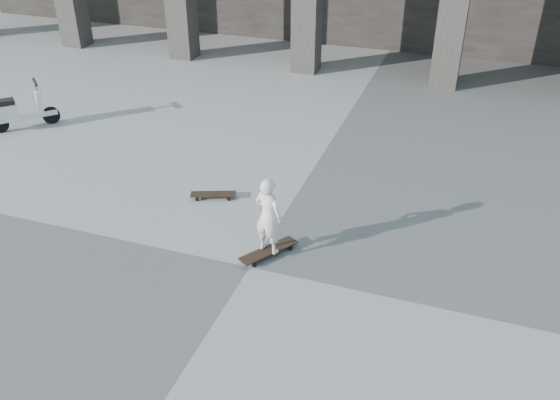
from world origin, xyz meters
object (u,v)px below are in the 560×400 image
(longboard, at_px, (269,251))
(skateboard_spare, at_px, (213,195))
(scooter, at_px, (11,113))
(child, at_px, (268,216))

(longboard, distance_m, skateboard_spare, 1.89)
(scooter, bearing_deg, skateboard_spare, -60.33)
(child, relative_size, scooter, 1.06)
(skateboard_spare, bearing_deg, longboard, -60.83)
(child, bearing_deg, skateboard_spare, -26.45)
(longboard, bearing_deg, skateboard_spare, 82.69)
(longboard, bearing_deg, child, 14.46)
(child, bearing_deg, longboard, 85.32)
(skateboard_spare, xyz_separation_m, scooter, (-5.12, 1.21, 0.32))
(scooter, bearing_deg, child, -67.34)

